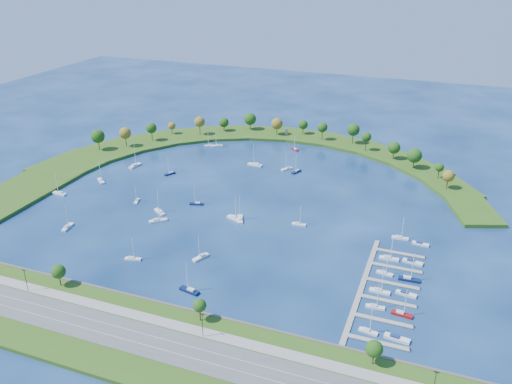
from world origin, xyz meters
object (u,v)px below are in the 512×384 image
(moored_boat_5, at_px, (133,258))
(docked_boat_1, at_px, (397,338))
(moored_boat_3, at_px, (160,211))
(docked_boat_3, at_px, (402,313))
(moored_boat_4, at_px, (240,219))
(docked_boat_6, at_px, (385,273))
(moored_boat_7, at_px, (295,149))
(moored_boat_12, at_px, (59,193))
(moored_boat_6, at_px, (137,200))
(moored_boat_9, at_px, (197,203))
(docked_boat_2, at_px, (375,306))
(docked_boat_11, at_px, (420,244))
(moored_boat_15, at_px, (190,290))
(moored_boat_16, at_px, (158,220))
(harbor_tower, at_px, (287,132))
(moored_boat_13, at_px, (68,227))
(docked_boat_10, at_px, (400,237))
(moored_boat_2, at_px, (201,257))
(docked_boat_9, at_px, (412,262))
(moored_boat_0, at_px, (255,164))
(moored_boat_14, at_px, (101,180))
(docked_boat_0, at_px, (368,331))
(moored_boat_10, at_px, (296,171))
(moored_boat_17, at_px, (209,145))
(docked_boat_4, at_px, (380,291))
(docked_boat_7, at_px, (409,279))
(moored_boat_20, at_px, (299,224))
(moored_boat_1, at_px, (217,145))
(dock_system, at_px, (379,290))
(moored_boat_18, at_px, (135,165))
(docked_boat_5, at_px, (406,294))
(moored_boat_8, at_px, (170,173))
(moored_boat_19, at_px, (235,218))

(moored_boat_5, height_order, docked_boat_1, moored_boat_5)
(moored_boat_3, bearing_deg, docked_boat_3, -163.52)
(moored_boat_4, height_order, docked_boat_6, moored_boat_4)
(moored_boat_7, height_order, moored_boat_12, moored_boat_12)
(moored_boat_12, xyz_separation_m, docked_boat_6, (189.40, -17.17, -0.07))
(moored_boat_6, xyz_separation_m, moored_boat_9, (33.16, 8.76, 0.04))
(docked_boat_2, bearing_deg, docked_boat_11, 73.37)
(moored_boat_15, distance_m, moored_boat_16, 66.76)
(harbor_tower, height_order, moored_boat_13, moored_boat_13)
(docked_boat_2, distance_m, docked_boat_10, 60.06)
(moored_boat_15, height_order, moored_boat_16, moored_boat_16)
(moored_boat_2, relative_size, moored_boat_5, 1.12)
(moored_boat_3, height_order, docked_boat_9, moored_boat_3)
(moored_boat_6, xyz_separation_m, moored_boat_7, (58.64, 113.22, 0.01))
(moored_boat_6, height_order, docked_boat_2, docked_boat_2)
(moored_boat_13, distance_m, docked_boat_9, 170.76)
(docked_boat_1, bearing_deg, moored_boat_15, -173.02)
(moored_boat_0, height_order, docked_boat_2, moored_boat_0)
(moored_boat_14, xyz_separation_m, docked_boat_0, (178.05, -82.97, -0.07))
(moored_boat_2, bearing_deg, moored_boat_10, -162.19)
(moored_boat_9, bearing_deg, moored_boat_17, -83.90)
(moored_boat_7, relative_size, docked_boat_6, 0.95)
(docked_boat_4, xyz_separation_m, docked_boat_7, (10.49, 13.40, 0.02))
(moored_boat_2, relative_size, moored_boat_17, 1.23)
(moored_boat_17, bearing_deg, moored_boat_16, 77.98)
(moored_boat_20, height_order, docked_boat_7, docked_boat_7)
(moored_boat_12, xyz_separation_m, moored_boat_15, (115.41, -59.32, 0.01))
(moored_boat_14, distance_m, moored_boat_20, 130.25)
(docked_boat_2, bearing_deg, moored_boat_14, 154.78)
(moored_boat_14, bearing_deg, harbor_tower, 97.13)
(moored_boat_1, bearing_deg, docked_boat_4, 105.44)
(dock_system, height_order, moored_boat_18, moored_boat_18)
(moored_boat_7, bearing_deg, moored_boat_15, 128.11)
(moored_boat_0, bearing_deg, docked_boat_2, 132.30)
(moored_boat_16, relative_size, moored_boat_17, 1.34)
(docked_boat_3, bearing_deg, docked_boat_5, 96.25)
(moored_boat_16, bearing_deg, docked_boat_2, -56.52)
(moored_boat_2, height_order, moored_boat_15, moored_boat_15)
(moored_boat_6, bearing_deg, harbor_tower, 144.80)
(moored_boat_0, height_order, moored_boat_14, moored_boat_0)
(moored_boat_15, height_order, docked_boat_7, docked_boat_7)
(moored_boat_8, distance_m, docked_boat_10, 150.20)
(moored_boat_6, bearing_deg, moored_boat_18, -163.87)
(moored_boat_9, height_order, docked_boat_2, moored_boat_9)
(moored_boat_1, xyz_separation_m, moored_boat_8, (-6.23, -58.24, -0.02))
(moored_boat_6, distance_m, docked_boat_6, 143.98)
(moored_boat_17, xyz_separation_m, docked_boat_3, (154.14, -150.30, 0.05))
(moored_boat_19, relative_size, moored_boat_20, 1.26)
(harbor_tower, relative_size, moored_boat_12, 0.30)
(dock_system, height_order, moored_boat_10, moored_boat_10)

